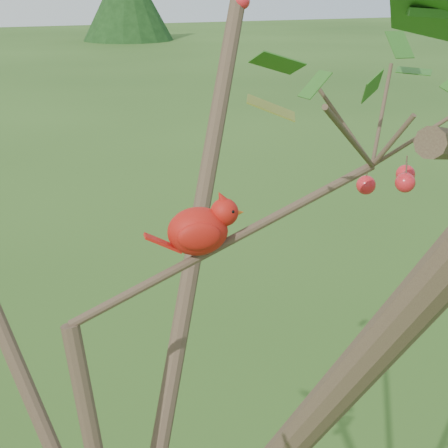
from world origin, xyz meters
The scene contains 2 objects.
crabapple_tree centered at (0.03, -0.02, 2.12)m, with size 2.35×2.05×2.95m.
cardinal centered at (0.20, 0.08, 2.11)m, with size 0.19×0.11×0.13m.
Camera 1 is at (-0.23, -1.03, 2.55)m, focal length 55.00 mm.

